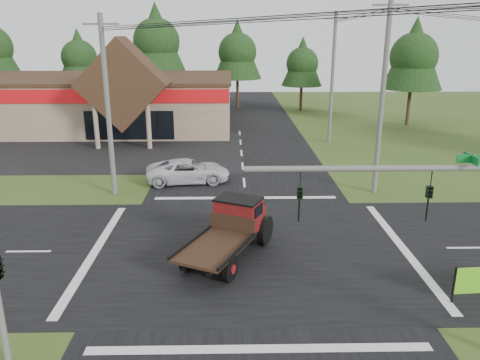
{
  "coord_description": "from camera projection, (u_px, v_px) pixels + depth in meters",
  "views": [
    {
      "loc": [
        -0.82,
        -19.28,
        9.4
      ],
      "look_at": [
        -0.39,
        3.64,
        2.2
      ],
      "focal_mm": 35.0,
      "sensor_mm": 36.0,
      "label": 1
    }
  ],
  "objects": [
    {
      "name": "tree_row_b",
      "position": [
        79.0,
        56.0,
        58.92
      ],
      "size": [
        5.6,
        5.6,
        10.1
      ],
      "color": "#332316",
      "rests_on": "ground"
    },
    {
      "name": "traffic_signal_mast",
      "position": [
        473.0,
        223.0,
        12.85
      ],
      "size": [
        8.12,
        0.24,
        7.0
      ],
      "color": "#595651",
      "rests_on": "ground"
    },
    {
      "name": "utility_pole_n",
      "position": [
        332.0,
        78.0,
        40.63
      ],
      "size": [
        2.0,
        0.3,
        11.2
      ],
      "color": "#595651",
      "rests_on": "ground"
    },
    {
      "name": "road_ns",
      "position": [
        250.0,
        250.0,
        21.22
      ],
      "size": [
        12.0,
        120.0,
        0.02
      ],
      "primitive_type": "cube",
      "color": "black",
      "rests_on": "ground"
    },
    {
      "name": "tree_row_e",
      "position": [
        302.0,
        62.0,
        57.71
      ],
      "size": [
        5.04,
        5.04,
        9.09
      ],
      "color": "#332316",
      "rests_on": "ground"
    },
    {
      "name": "tree_row_d",
      "position": [
        237.0,
        50.0,
        59.08
      ],
      "size": [
        6.16,
        6.16,
        11.11
      ],
      "color": "#332316",
      "rests_on": "ground"
    },
    {
      "name": "cvs_building",
      "position": [
        87.0,
        100.0,
        48.31
      ],
      "size": [
        30.4,
        18.2,
        9.19
      ],
      "color": "gray",
      "rests_on": "ground"
    },
    {
      "name": "white_pickup",
      "position": [
        188.0,
        171.0,
        30.75
      ],
      "size": [
        5.7,
        3.16,
        1.51
      ],
      "primitive_type": "imported",
      "rotation": [
        0.0,
        0.0,
        1.7
      ],
      "color": "silver",
      "rests_on": "ground"
    },
    {
      "name": "parking_apron",
      "position": [
        74.0,
        151.0,
        39.09
      ],
      "size": [
        28.0,
        14.0,
        0.02
      ],
      "primitive_type": "cube",
      "color": "black",
      "rests_on": "ground"
    },
    {
      "name": "tree_side_ne",
      "position": [
        414.0,
        54.0,
        47.95
      ],
      "size": [
        6.16,
        6.16,
        11.11
      ],
      "color": "#332316",
      "rests_on": "ground"
    },
    {
      "name": "ground",
      "position": [
        250.0,
        250.0,
        21.22
      ],
      "size": [
        120.0,
        120.0,
        0.0
      ],
      "primitive_type": "plane",
      "color": "#384E1C",
      "rests_on": "ground"
    },
    {
      "name": "antique_flatbed_truck",
      "position": [
        227.0,
        232.0,
        20.1
      ],
      "size": [
        4.55,
        6.25,
        2.45
      ],
      "primitive_type": null,
      "rotation": [
        0.0,
        0.0,
        -0.45
      ],
      "color": "#530F0B",
      "rests_on": "ground"
    },
    {
      "name": "utility_pole_nw",
      "position": [
        108.0,
        106.0,
        27.1
      ],
      "size": [
        2.0,
        0.3,
        10.5
      ],
      "color": "#595651",
      "rests_on": "ground"
    },
    {
      "name": "tree_row_c",
      "position": [
        156.0,
        39.0,
        57.54
      ],
      "size": [
        7.28,
        7.28,
        13.13
      ],
      "color": "#332316",
      "rests_on": "ground"
    },
    {
      "name": "utility_pole_ne",
      "position": [
        382.0,
        97.0,
        27.23
      ],
      "size": [
        2.0,
        0.3,
        11.5
      ],
      "color": "#595651",
      "rests_on": "ground"
    },
    {
      "name": "road_ew",
      "position": [
        250.0,
        250.0,
        21.22
      ],
      "size": [
        120.0,
        12.0,
        0.02
      ],
      "primitive_type": "cube",
      "color": "black",
      "rests_on": "ground"
    }
  ]
}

